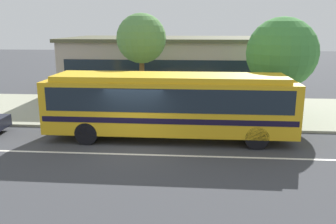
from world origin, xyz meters
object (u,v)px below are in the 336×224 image
object	(u,v)px
bus_stop_sign	(274,97)
street_tree_mid_block	(282,53)
transit_bus	(170,102)
pedestrian_walking_along_curb	(156,103)
street_tree_near_stop	(141,39)
pedestrian_waiting_near_sign	(270,105)

from	to	relation	value
bus_stop_sign	street_tree_mid_block	size ratio (longest dim) A/B	0.44
street_tree_mid_block	bus_stop_sign	bearing A→B (deg)	-108.58
transit_bus	pedestrian_walking_along_curb	distance (m)	2.90
bus_stop_sign	street_tree_near_stop	bearing A→B (deg)	156.46
pedestrian_walking_along_curb	street_tree_near_stop	bearing A→B (deg)	116.18
transit_bus	street_tree_near_stop	bearing A→B (deg)	112.43
street_tree_near_stop	street_tree_mid_block	distance (m)	7.71
transit_bus	street_tree_mid_block	xyz separation A→B (m)	(5.65, 3.81, 1.92)
bus_stop_sign	pedestrian_waiting_near_sign	bearing A→B (deg)	99.37
transit_bus	street_tree_near_stop	world-z (taller)	street_tree_near_stop
bus_stop_sign	street_tree_near_stop	xyz separation A→B (m)	(-6.93, 3.02, 2.66)
pedestrian_waiting_near_sign	street_tree_near_stop	bearing A→B (deg)	159.69
pedestrian_waiting_near_sign	transit_bus	bearing A→B (deg)	-155.36
pedestrian_walking_along_curb	bus_stop_sign	world-z (taller)	bus_stop_sign
street_tree_near_stop	street_tree_mid_block	world-z (taller)	street_tree_near_stop
pedestrian_walking_along_curb	street_tree_near_stop	size ratio (longest dim) A/B	0.30
bus_stop_sign	street_tree_mid_block	bearing A→B (deg)	71.42
pedestrian_walking_along_curb	bus_stop_sign	bearing A→B (deg)	-8.85
pedestrian_waiting_near_sign	street_tree_mid_block	size ratio (longest dim) A/B	0.32
pedestrian_waiting_near_sign	bus_stop_sign	world-z (taller)	bus_stop_sign
transit_bus	pedestrian_walking_along_curb	bearing A→B (deg)	109.33
pedestrian_waiting_near_sign	street_tree_near_stop	size ratio (longest dim) A/B	0.31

